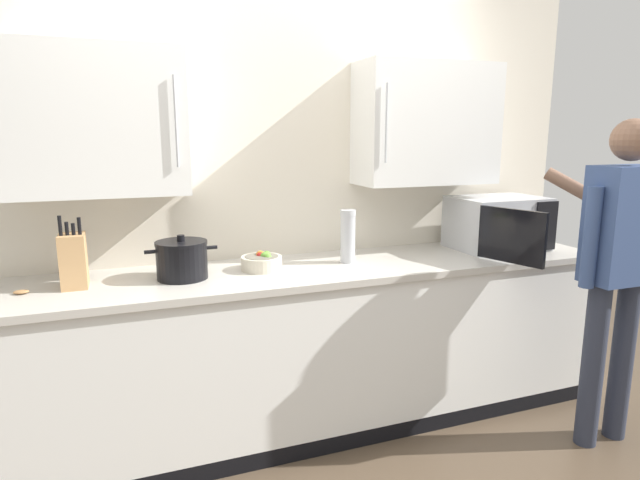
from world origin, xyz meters
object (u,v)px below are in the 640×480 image
Objects in this scene: stock_pot at (182,260)px; wooden_spoon at (7,293)px; thermos_flask at (348,236)px; knife_block at (73,260)px; fruit_bowl at (262,262)px; microwave_oven at (495,223)px; person_figure at (617,256)px.

stock_pot reaches higher than wooden_spoon.
thermos_flask is 0.86× the size of knife_block.
knife_block is (-0.47, 0.02, 0.03)m from stock_pot.
stock_pot is 1.02× the size of knife_block.
thermos_flask is 1.51× the size of wooden_spoon.
fruit_bowl is 1.11× the size of wooden_spoon.
thermos_flask is at bearing 1.29° from wooden_spoon.
fruit_bowl reaches higher than wooden_spoon.
microwave_oven is 2.59m from wooden_spoon.
person_figure is (1.62, -0.70, 0.05)m from fruit_bowl.
person_figure is at bearing -15.51° from knife_block.
fruit_bowl is at bearing 4.23° from stock_pot.
thermos_flask is 1.62m from wooden_spoon.
knife_block is 1.59× the size of fruit_bowl.
wooden_spoon is at bearing -177.83° from fruit_bowl.
microwave_oven is 0.45× the size of person_figure.
microwave_oven is at bearing 0.52° from thermos_flask.
knife_block is at bearing -179.33° from fruit_bowl.
wooden_spoon is (-0.74, -0.01, -0.08)m from stock_pot.
person_figure reaches higher than wooden_spoon.
person_figure is at bearing -75.69° from microwave_oven.
thermos_flask is at bearing 1.49° from stock_pot.
knife_block is 0.20× the size of person_figure.
stock_pot is 2.13m from person_figure.
microwave_oven is at bearing 1.00° from wooden_spoon.
wooden_spoon is (-1.62, -0.04, -0.14)m from thermos_flask.
wooden_spoon is at bearing -173.02° from knife_block.
person_figure is at bearing -23.42° from fruit_bowl.
fruit_bowl is (-0.48, 0.01, -0.10)m from thermos_flask.
person_figure is at bearing -18.42° from stock_pot.
knife_block reaches higher than wooden_spoon.
person_figure is at bearing -13.41° from wooden_spoon.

